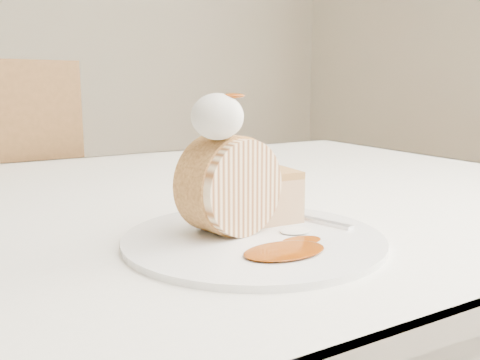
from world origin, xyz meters
TOP-DOWN VIEW (x-y plane):
  - table at (0.00, 0.20)m, footprint 1.40×0.90m
  - plate at (0.04, -0.04)m, footprint 0.28×0.28m
  - roulade_slice at (0.03, -0.01)m, footprint 0.11×0.07m
  - cake_chunk at (0.09, 0.01)m, footprint 0.06×0.06m
  - whipped_cream at (0.00, -0.02)m, footprint 0.05×0.05m
  - caramel_drizzle at (0.02, -0.03)m, footprint 0.03×0.02m
  - caramel_pool at (0.03, -0.09)m, footprint 0.09×0.06m
  - fork at (0.12, -0.01)m, footprint 0.06×0.16m

SIDE VIEW (x-z plane):
  - table at x=0.00m, z-range 0.29..1.04m
  - plate at x=0.04m, z-range 0.75..0.76m
  - fork at x=0.12m, z-range 0.76..0.76m
  - caramel_pool at x=0.03m, z-range 0.76..0.76m
  - cake_chunk at x=0.09m, z-range 0.76..0.81m
  - roulade_slice at x=0.03m, z-range 0.76..0.85m
  - whipped_cream at x=0.00m, z-range 0.85..0.90m
  - caramel_drizzle at x=0.02m, z-range 0.90..0.90m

